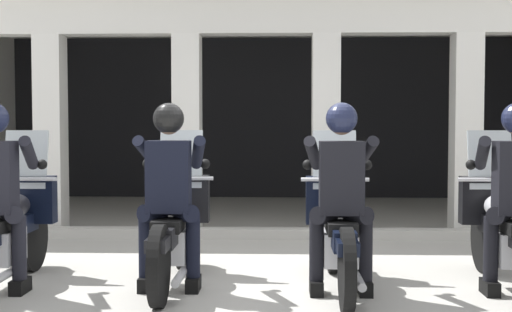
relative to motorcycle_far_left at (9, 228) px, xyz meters
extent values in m
plane|color=#A8A59E|center=(2.15, 3.13, -0.50)|extent=(80.00, 80.00, 0.00)
cube|color=black|center=(2.06, 7.28, 0.98)|extent=(9.87, 0.24, 2.97)
cube|color=silver|center=(2.06, 3.02, 2.25)|extent=(9.87, 0.36, 0.44)
cube|color=silver|center=(2.06, 5.07, 2.55)|extent=(9.87, 4.81, 0.16)
cube|color=silver|center=(-0.61, 3.02, 0.76)|extent=(0.35, 0.36, 2.53)
cube|color=silver|center=(1.17, 3.02, 0.76)|extent=(0.35, 0.36, 2.53)
cube|color=silver|center=(2.94, 3.02, 0.76)|extent=(0.35, 0.36, 2.53)
cube|color=silver|center=(4.72, 3.02, 0.76)|extent=(0.35, 0.36, 2.53)
cube|color=#B7B5AD|center=(2.06, 2.52, -0.44)|extent=(9.47, 0.24, 0.12)
cylinder|color=black|center=(0.00, 0.58, -0.18)|extent=(0.09, 0.64, 0.64)
cube|color=black|center=(0.00, 0.58, 0.03)|extent=(0.14, 0.44, 0.08)
cube|color=silver|center=(0.00, -0.17, -0.13)|extent=(0.28, 0.44, 0.28)
cube|color=black|center=(0.00, -0.12, 0.00)|extent=(0.18, 1.24, 0.16)
ellipsoid|color=black|center=(0.00, 0.10, 0.18)|extent=(0.26, 0.48, 0.22)
cylinder|color=silver|center=(0.00, 0.52, 0.06)|extent=(0.05, 0.24, 0.53)
cube|color=black|center=(0.00, 0.46, 0.20)|extent=(0.52, 0.16, 0.44)
sphere|color=silver|center=(0.00, 0.56, 0.22)|extent=(0.18, 0.18, 0.18)
cube|color=silver|center=(0.00, 0.44, 0.57)|extent=(0.40, 0.14, 0.54)
cylinder|color=silver|center=(0.00, 0.36, 0.40)|extent=(0.62, 0.04, 0.04)
cylinder|color=silver|center=(0.12, -0.52, -0.32)|extent=(0.07, 0.55, 0.07)
cylinder|color=black|center=(0.14, -0.30, 0.16)|extent=(0.26, 0.29, 0.17)
cylinder|color=black|center=(0.20, -0.30, -0.12)|extent=(0.12, 0.12, 0.53)
cube|color=black|center=(0.20, -0.29, -0.44)|extent=(0.11, 0.26, 0.12)
cylinder|color=black|center=(0.22, -0.09, 0.66)|extent=(0.19, 0.48, 0.31)
sphere|color=black|center=(0.26, 0.12, 0.55)|extent=(0.09, 0.09, 0.09)
cylinder|color=black|center=(1.43, 0.71, -0.18)|extent=(0.09, 0.64, 0.64)
cylinder|color=black|center=(1.43, -0.69, -0.18)|extent=(0.09, 0.64, 0.64)
cube|color=black|center=(1.43, 0.71, 0.03)|extent=(0.14, 0.44, 0.08)
cube|color=silver|center=(1.43, -0.04, -0.13)|extent=(0.28, 0.44, 0.28)
cube|color=black|center=(1.43, 0.01, 0.00)|extent=(0.18, 1.24, 0.16)
ellipsoid|color=#1E2338|center=(1.43, 0.23, 0.18)|extent=(0.26, 0.48, 0.22)
cube|color=black|center=(1.43, -0.17, 0.07)|extent=(0.24, 0.52, 0.10)
cube|color=black|center=(1.43, -0.63, 0.00)|extent=(0.16, 0.48, 0.10)
cylinder|color=silver|center=(1.43, 0.65, 0.06)|extent=(0.05, 0.24, 0.53)
cube|color=black|center=(1.43, 0.59, 0.20)|extent=(0.52, 0.16, 0.44)
sphere|color=silver|center=(1.43, 0.69, 0.22)|extent=(0.18, 0.18, 0.18)
cube|color=silver|center=(1.43, 0.57, 0.57)|extent=(0.40, 0.14, 0.54)
cylinder|color=silver|center=(1.43, 0.49, 0.40)|extent=(0.62, 0.04, 0.04)
cylinder|color=silver|center=(1.55, -0.39, -0.32)|extent=(0.07, 0.55, 0.07)
cube|color=black|center=(1.43, -0.19, 0.47)|extent=(0.36, 0.22, 0.60)
cube|color=black|center=(1.43, -0.07, 0.49)|extent=(0.05, 0.02, 0.32)
sphere|color=tan|center=(1.43, -0.17, 0.92)|extent=(0.21, 0.21, 0.21)
sphere|color=black|center=(1.43, -0.17, 0.95)|extent=(0.26, 0.26, 0.26)
cylinder|color=black|center=(1.57, -0.17, 0.16)|extent=(0.26, 0.29, 0.17)
cylinder|color=black|center=(1.63, -0.17, -0.12)|extent=(0.12, 0.12, 0.53)
cube|color=black|center=(1.63, -0.16, -0.44)|extent=(0.11, 0.26, 0.12)
cylinder|color=black|center=(1.29, -0.17, 0.16)|extent=(0.26, 0.29, 0.17)
cylinder|color=black|center=(1.23, -0.17, -0.12)|extent=(0.12, 0.12, 0.53)
cube|color=black|center=(1.23, -0.16, -0.44)|extent=(0.11, 0.26, 0.12)
cylinder|color=black|center=(1.65, 0.04, 0.66)|extent=(0.19, 0.48, 0.31)
sphere|color=black|center=(1.69, 0.25, 0.55)|extent=(0.09, 0.09, 0.09)
cylinder|color=black|center=(1.21, 0.04, 0.66)|extent=(0.19, 0.48, 0.31)
sphere|color=black|center=(1.17, 0.25, 0.55)|extent=(0.09, 0.09, 0.09)
cylinder|color=black|center=(2.86, 0.63, -0.18)|extent=(0.09, 0.64, 0.64)
cylinder|color=black|center=(2.86, -0.77, -0.18)|extent=(0.09, 0.64, 0.64)
cube|color=black|center=(2.86, 0.63, 0.03)|extent=(0.14, 0.44, 0.08)
cube|color=silver|center=(2.86, -0.12, -0.13)|extent=(0.28, 0.44, 0.28)
cube|color=black|center=(2.86, -0.07, 0.00)|extent=(0.18, 1.24, 0.16)
ellipsoid|color=#1E2338|center=(2.86, 0.15, 0.18)|extent=(0.26, 0.48, 0.22)
cube|color=black|center=(2.86, -0.25, 0.07)|extent=(0.24, 0.52, 0.10)
cube|color=black|center=(2.86, -0.71, 0.00)|extent=(0.16, 0.48, 0.10)
cylinder|color=silver|center=(2.86, 0.57, 0.06)|extent=(0.05, 0.24, 0.53)
cube|color=black|center=(2.86, 0.51, 0.20)|extent=(0.52, 0.16, 0.44)
sphere|color=silver|center=(2.86, 0.61, 0.22)|extent=(0.18, 0.18, 0.18)
cube|color=silver|center=(2.86, 0.49, 0.57)|extent=(0.40, 0.14, 0.54)
cylinder|color=silver|center=(2.86, 0.41, 0.40)|extent=(0.62, 0.04, 0.04)
cylinder|color=silver|center=(2.98, -0.47, -0.32)|extent=(0.07, 0.55, 0.07)
cube|color=black|center=(2.86, -0.27, 0.47)|extent=(0.36, 0.22, 0.60)
cube|color=#14193F|center=(2.86, -0.15, 0.49)|extent=(0.05, 0.02, 0.32)
sphere|color=#936B51|center=(2.86, -0.25, 0.92)|extent=(0.21, 0.21, 0.21)
sphere|color=#191E38|center=(2.86, -0.25, 0.95)|extent=(0.26, 0.26, 0.26)
cylinder|color=black|center=(3.00, -0.25, 0.16)|extent=(0.26, 0.29, 0.17)
cylinder|color=black|center=(3.06, -0.25, -0.12)|extent=(0.12, 0.12, 0.53)
cube|color=black|center=(3.06, -0.24, -0.44)|extent=(0.11, 0.26, 0.12)
cylinder|color=black|center=(2.72, -0.25, 0.16)|extent=(0.26, 0.29, 0.17)
cylinder|color=black|center=(2.66, -0.25, -0.12)|extent=(0.12, 0.12, 0.53)
cube|color=black|center=(2.66, -0.24, -0.44)|extent=(0.11, 0.26, 0.12)
cylinder|color=black|center=(3.08, -0.04, 0.66)|extent=(0.19, 0.48, 0.31)
sphere|color=black|center=(3.12, 0.17, 0.55)|extent=(0.09, 0.09, 0.09)
cylinder|color=black|center=(2.64, -0.04, 0.66)|extent=(0.19, 0.48, 0.31)
sphere|color=black|center=(2.60, 0.17, 0.55)|extent=(0.09, 0.09, 0.09)
cylinder|color=black|center=(4.29, 0.66, -0.18)|extent=(0.09, 0.64, 0.64)
cube|color=black|center=(4.29, 0.66, 0.03)|extent=(0.14, 0.44, 0.08)
cube|color=silver|center=(4.29, -0.09, -0.13)|extent=(0.28, 0.44, 0.28)
cube|color=black|center=(4.29, -0.04, 0.00)|extent=(0.18, 1.24, 0.16)
ellipsoid|color=#B2B2B7|center=(4.29, 0.18, 0.18)|extent=(0.26, 0.48, 0.22)
cylinder|color=silver|center=(4.29, 0.60, 0.06)|extent=(0.05, 0.24, 0.53)
cube|color=black|center=(4.29, 0.54, 0.20)|extent=(0.52, 0.16, 0.44)
sphere|color=silver|center=(4.29, 0.64, 0.22)|extent=(0.18, 0.18, 0.18)
cube|color=silver|center=(4.29, 0.52, 0.57)|extent=(0.40, 0.14, 0.54)
cylinder|color=silver|center=(4.29, 0.44, 0.40)|extent=(0.62, 0.04, 0.04)
cylinder|color=black|center=(4.15, -0.22, 0.16)|extent=(0.26, 0.29, 0.17)
cylinder|color=black|center=(4.09, -0.22, -0.12)|extent=(0.12, 0.12, 0.53)
cube|color=black|center=(4.09, -0.21, -0.44)|extent=(0.11, 0.26, 0.12)
cylinder|color=black|center=(4.07, -0.01, 0.66)|extent=(0.19, 0.48, 0.31)
sphere|color=black|center=(4.03, 0.20, 0.55)|extent=(0.09, 0.09, 0.09)
camera|label=1|loc=(2.36, -6.05, 0.94)|focal=49.72mm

